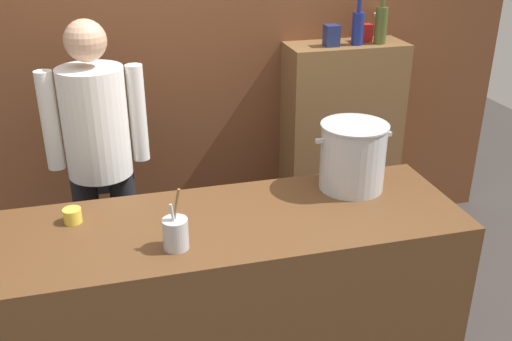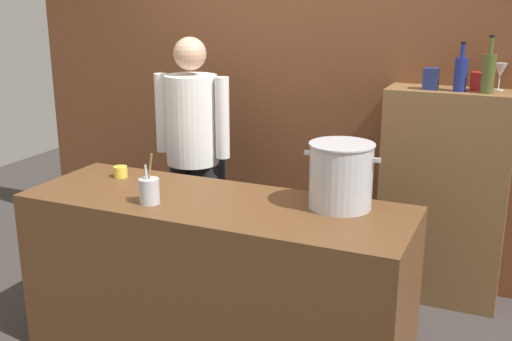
{
  "view_description": "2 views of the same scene",
  "coord_description": "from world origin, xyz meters",
  "px_view_note": "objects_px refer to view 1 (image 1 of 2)",
  "views": [
    {
      "loc": [
        -0.48,
        -2.18,
        2.17
      ],
      "look_at": [
        0.21,
        0.44,
        0.92
      ],
      "focal_mm": 40.79,
      "sensor_mm": 36.0,
      "label": 1
    },
    {
      "loc": [
        1.42,
        -2.69,
        1.95
      ],
      "look_at": [
        0.1,
        0.3,
        1.0
      ],
      "focal_mm": 43.77,
      "sensor_mm": 36.0,
      "label": 2
    }
  ],
  "objects_px": {
    "spice_tin_red": "(365,33)",
    "stockpot_large": "(353,156)",
    "wine_glass_wide": "(379,21)",
    "wine_bottle_cobalt": "(358,27)",
    "wine_bottle_olive": "(381,24)",
    "butter_jar": "(72,216)",
    "chef": "(99,151)",
    "utensil_crock": "(176,233)",
    "spice_tin_navy": "(332,36)"
  },
  "relations": [
    {
      "from": "stockpot_large",
      "to": "spice_tin_red",
      "type": "height_order",
      "value": "spice_tin_red"
    },
    {
      "from": "utensil_crock",
      "to": "wine_glass_wide",
      "type": "xyz_separation_m",
      "value": [
        1.53,
        1.45,
        0.51
      ]
    },
    {
      "from": "wine_bottle_olive",
      "to": "utensil_crock",
      "type": "bearing_deg",
      "value": -138.5
    },
    {
      "from": "utensil_crock",
      "to": "wine_bottle_cobalt",
      "type": "height_order",
      "value": "wine_bottle_cobalt"
    },
    {
      "from": "utensil_crock",
      "to": "spice_tin_red",
      "type": "xyz_separation_m",
      "value": [
        1.41,
        1.39,
        0.45
      ]
    },
    {
      "from": "spice_tin_red",
      "to": "spice_tin_navy",
      "type": "bearing_deg",
      "value": -163.95
    },
    {
      "from": "wine_bottle_olive",
      "to": "wine_glass_wide",
      "type": "distance_m",
      "value": 0.15
    },
    {
      "from": "chef",
      "to": "wine_bottle_cobalt",
      "type": "xyz_separation_m",
      "value": [
        1.61,
        0.36,
        0.51
      ]
    },
    {
      "from": "wine_bottle_olive",
      "to": "spice_tin_navy",
      "type": "relative_size",
      "value": 2.57
    },
    {
      "from": "wine_bottle_olive",
      "to": "spice_tin_red",
      "type": "distance_m",
      "value": 0.12
    },
    {
      "from": "spice_tin_red",
      "to": "chef",
      "type": "bearing_deg",
      "value": -165.55
    },
    {
      "from": "spice_tin_navy",
      "to": "chef",
      "type": "bearing_deg",
      "value": -165.84
    },
    {
      "from": "chef",
      "to": "utensil_crock",
      "type": "height_order",
      "value": "chef"
    },
    {
      "from": "wine_glass_wide",
      "to": "spice_tin_red",
      "type": "distance_m",
      "value": 0.14
    },
    {
      "from": "wine_bottle_olive",
      "to": "stockpot_large",
      "type": "bearing_deg",
      "value": -120.66
    },
    {
      "from": "chef",
      "to": "wine_bottle_olive",
      "type": "xyz_separation_m",
      "value": [
        1.76,
        0.35,
        0.52
      ]
    },
    {
      "from": "spice_tin_red",
      "to": "stockpot_large",
      "type": "bearing_deg",
      "value": -115.95
    },
    {
      "from": "butter_jar",
      "to": "spice_tin_red",
      "type": "xyz_separation_m",
      "value": [
        1.82,
        1.07,
        0.49
      ]
    },
    {
      "from": "spice_tin_navy",
      "to": "spice_tin_red",
      "type": "bearing_deg",
      "value": 16.05
    },
    {
      "from": "butter_jar",
      "to": "chef",
      "type": "bearing_deg",
      "value": 78.76
    },
    {
      "from": "utensil_crock",
      "to": "spice_tin_navy",
      "type": "bearing_deg",
      "value": 48.7
    },
    {
      "from": "utensil_crock",
      "to": "wine_bottle_cobalt",
      "type": "relative_size",
      "value": 0.91
    },
    {
      "from": "wine_glass_wide",
      "to": "wine_bottle_cobalt",
      "type": "bearing_deg",
      "value": -146.51
    },
    {
      "from": "wine_bottle_cobalt",
      "to": "stockpot_large",
      "type": "bearing_deg",
      "value": -113.48
    },
    {
      "from": "wine_bottle_cobalt",
      "to": "wine_bottle_olive",
      "type": "height_order",
      "value": "wine_bottle_olive"
    },
    {
      "from": "wine_bottle_olive",
      "to": "spice_tin_navy",
      "type": "bearing_deg",
      "value": 178.33
    },
    {
      "from": "wine_bottle_cobalt",
      "to": "spice_tin_red",
      "type": "distance_m",
      "value": 0.13
    },
    {
      "from": "wine_bottle_olive",
      "to": "spice_tin_red",
      "type": "bearing_deg",
      "value": 126.88
    },
    {
      "from": "wine_bottle_olive",
      "to": "spice_tin_navy",
      "type": "distance_m",
      "value": 0.33
    },
    {
      "from": "chef",
      "to": "wine_bottle_cobalt",
      "type": "distance_m",
      "value": 1.72
    },
    {
      "from": "wine_bottle_cobalt",
      "to": "wine_glass_wide",
      "type": "xyz_separation_m",
      "value": [
        0.21,
        0.14,
        0.01
      ]
    },
    {
      "from": "stockpot_large",
      "to": "spice_tin_red",
      "type": "distance_m",
      "value": 1.22
    },
    {
      "from": "chef",
      "to": "spice_tin_navy",
      "type": "distance_m",
      "value": 1.55
    },
    {
      "from": "spice_tin_navy",
      "to": "utensil_crock",
      "type": "bearing_deg",
      "value": -131.3
    },
    {
      "from": "stockpot_large",
      "to": "butter_jar",
      "type": "height_order",
      "value": "stockpot_large"
    },
    {
      "from": "wine_bottle_olive",
      "to": "wine_glass_wide",
      "type": "xyz_separation_m",
      "value": [
        0.06,
        0.14,
        -0.01
      ]
    },
    {
      "from": "wine_glass_wide",
      "to": "spice_tin_red",
      "type": "bearing_deg",
      "value": -153.86
    },
    {
      "from": "stockpot_large",
      "to": "utensil_crock",
      "type": "relative_size",
      "value": 1.46
    },
    {
      "from": "utensil_crock",
      "to": "spice_tin_navy",
      "type": "height_order",
      "value": "spice_tin_navy"
    },
    {
      "from": "chef",
      "to": "butter_jar",
      "type": "xyz_separation_m",
      "value": [
        -0.13,
        -0.63,
        -0.03
      ]
    },
    {
      "from": "chef",
      "to": "wine_bottle_olive",
      "type": "distance_m",
      "value": 1.87
    },
    {
      "from": "butter_jar",
      "to": "spice_tin_navy",
      "type": "height_order",
      "value": "spice_tin_navy"
    },
    {
      "from": "chef",
      "to": "wine_bottle_cobalt",
      "type": "relative_size",
      "value": 5.76
    },
    {
      "from": "stockpot_large",
      "to": "wine_bottle_cobalt",
      "type": "distance_m",
      "value": 1.14
    },
    {
      "from": "stockpot_large",
      "to": "spice_tin_navy",
      "type": "distance_m",
      "value": 1.08
    },
    {
      "from": "stockpot_large",
      "to": "wine_bottle_cobalt",
      "type": "relative_size",
      "value": 1.33
    },
    {
      "from": "utensil_crock",
      "to": "wine_bottle_olive",
      "type": "bearing_deg",
      "value": 41.5
    },
    {
      "from": "stockpot_large",
      "to": "wine_glass_wide",
      "type": "bearing_deg",
      "value": 60.41
    },
    {
      "from": "chef",
      "to": "spice_tin_navy",
      "type": "height_order",
      "value": "chef"
    },
    {
      "from": "stockpot_large",
      "to": "wine_glass_wide",
      "type": "height_order",
      "value": "wine_glass_wide"
    }
  ]
}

